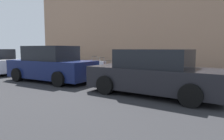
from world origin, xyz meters
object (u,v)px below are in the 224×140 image
object	(u,v)px
suitcase_black_4	(118,71)
bollard_post	(73,65)
parked_car_charcoal_0	(154,73)
suitcase_teal_3	(127,71)
suitcase_navy_0	(156,73)
suitcase_olive_1	(146,71)
fire_hydrant	(82,67)
suitcase_silver_6	(102,68)
parking_meter	(181,62)
parked_car_navy_1	(51,65)
suitcase_navy_7	(95,68)
suitcase_red_2	(136,71)
suitcase_maroon_5	(108,70)

from	to	relation	value
suitcase_black_4	bollard_post	distance (m)	3.00
suitcase_black_4	parked_car_charcoal_0	world-z (taller)	parked_car_charcoal_0
suitcase_teal_3	suitcase_navy_0	bearing A→B (deg)	179.72
suitcase_navy_0	suitcase_olive_1	size ratio (longest dim) A/B	0.77
fire_hydrant	suitcase_silver_6	bearing A→B (deg)	-179.10
suitcase_teal_3	parking_meter	xyz separation A→B (m)	(-2.57, -0.27, 0.50)
suitcase_navy_0	suitcase_silver_6	distance (m)	3.09
suitcase_teal_3	parked_car_navy_1	size ratio (longest dim) A/B	0.21
suitcase_navy_7	bollard_post	size ratio (longest dim) A/B	1.10
suitcase_olive_1	fire_hydrant	world-z (taller)	suitcase_olive_1
suitcase_red_2	suitcase_navy_7	bearing A→B (deg)	-0.07
parked_car_navy_1	suitcase_black_4	bearing A→B (deg)	-134.86
suitcase_navy_0	suitcase_navy_7	distance (m)	3.56
suitcase_silver_6	fire_hydrant	xyz separation A→B (m)	(1.43, 0.02, -0.01)
suitcase_teal_3	suitcase_silver_6	size ratio (longest dim) A/B	0.97
suitcase_navy_0	suitcase_teal_3	bearing A→B (deg)	-0.28
suitcase_navy_7	parking_meter	size ratio (longest dim) A/B	0.81
suitcase_navy_0	suitcase_teal_3	xyz separation A→B (m)	(1.54, -0.01, 0.04)
suitcase_black_4	suitcase_silver_6	world-z (taller)	suitcase_silver_6
suitcase_red_2	suitcase_navy_0	bearing A→B (deg)	179.37
suitcase_navy_7	parked_car_charcoal_0	bearing A→B (deg)	152.02
suitcase_red_2	suitcase_navy_7	distance (m)	2.56
suitcase_teal_3	suitcase_red_2	bearing A→B (deg)	-179.64
suitcase_silver_6	suitcase_navy_0	bearing A→B (deg)	179.08
bollard_post	suitcase_olive_1	bearing A→B (deg)	-178.72
suitcase_black_4	suitcase_silver_6	bearing A→B (deg)	0.35
suitcase_navy_0	suitcase_navy_7	size ratio (longest dim) A/B	0.63
parking_meter	suitcase_black_4	bearing A→B (deg)	4.05
suitcase_black_4	fire_hydrant	distance (m)	2.42
suitcase_black_4	bollard_post	size ratio (longest dim) A/B	0.67
bollard_post	suitcase_silver_6	bearing A→B (deg)	-175.06
suitcase_navy_0	fire_hydrant	size ratio (longest dim) A/B	0.91
parking_meter	fire_hydrant	bearing A→B (deg)	2.58
suitcase_maroon_5	fire_hydrant	bearing A→B (deg)	-1.36
suitcase_navy_0	suitcase_silver_6	xyz separation A→B (m)	(3.09, -0.05, 0.09)
suitcase_black_4	parking_meter	bearing A→B (deg)	-175.95
suitcase_navy_0	parking_meter	world-z (taller)	parking_meter
suitcase_teal_3	suitcase_navy_7	xyz separation A→B (m)	(2.02, -0.01, 0.03)
suitcase_silver_6	bollard_post	world-z (taller)	suitcase_silver_6
suitcase_navy_0	parked_car_charcoal_0	distance (m)	2.42
suitcase_red_2	bollard_post	distance (m)	4.08
suitcase_navy_7	bollard_post	distance (m)	1.53
parked_car_charcoal_0	suitcase_red_2	bearing A→B (deg)	-52.53
suitcase_navy_7	fire_hydrant	xyz separation A→B (m)	(0.95, -0.01, 0.00)
suitcase_navy_0	suitcase_teal_3	distance (m)	1.54
suitcase_silver_6	fire_hydrant	bearing A→B (deg)	0.90
suitcase_navy_7	parked_car_navy_1	distance (m)	2.46
suitcase_maroon_5	fire_hydrant	size ratio (longest dim) A/B	1.15
suitcase_navy_7	parking_meter	world-z (taller)	parking_meter
suitcase_teal_3	parked_car_navy_1	world-z (taller)	parked_car_navy_1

